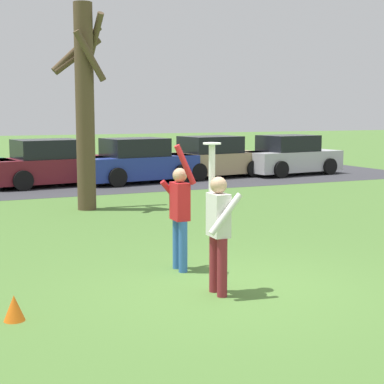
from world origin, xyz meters
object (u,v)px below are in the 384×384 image
object	(u,v)px
person_defender	(180,210)
parked_car_blue	(138,162)
frisbee_disc	(212,143)
field_cone_orange	(14,308)
parked_car_silver	(290,156)
parked_car_tan	(213,158)
person_catcher	(218,225)
parked_car_maroon	(50,165)
bare_tree_tall	(85,101)

from	to	relation	value
person_defender	parked_car_blue	size ratio (longest dim) A/B	0.47
frisbee_disc	field_cone_orange	bearing A→B (deg)	-176.03
frisbee_disc	field_cone_orange	world-z (taller)	frisbee_disc
frisbee_disc	parked_car_silver	xyz separation A→B (m)	(10.10, 13.40, -1.37)
person_defender	parked_car_tan	distance (m)	14.28
person_defender	parked_car_silver	size ratio (longest dim) A/B	0.47
frisbee_disc	parked_car_blue	size ratio (longest dim) A/B	0.06
frisbee_disc	person_catcher	bearing A→B (deg)	-91.29
field_cone_orange	parked_car_maroon	bearing A→B (deg)	76.76
parked_car_blue	parked_car_maroon	bearing A→B (deg)	166.61
frisbee_disc	parked_car_blue	bearing A→B (deg)	75.06
person_catcher	parked_car_blue	size ratio (longest dim) A/B	0.48
person_defender	bare_tree_tall	size ratio (longest dim) A/B	0.39
person_catcher	parked_car_silver	distance (m)	16.97
parked_car_maroon	parked_car_tan	size ratio (longest dim) A/B	1.00
person_catcher	parked_car_silver	xyz separation A→B (m)	(10.11, 13.62, -0.25)
field_cone_orange	person_defender	bearing A→B (deg)	26.47
person_defender	parked_car_silver	world-z (taller)	person_defender
parked_car_maroon	parked_car_tan	distance (m)	6.33
person_catcher	field_cone_orange	distance (m)	2.88
person_defender	parked_car_maroon	world-z (taller)	person_defender
person_defender	parked_car_blue	xyz separation A→B (m)	(3.50, 12.03, -0.25)
person_defender	frisbee_disc	bearing A→B (deg)	0.00
person_defender	parked_car_blue	world-z (taller)	person_defender
person_catcher	field_cone_orange	world-z (taller)	person_catcher
parked_car_silver	frisbee_disc	bearing A→B (deg)	-134.40
person_catcher	parked_car_blue	xyz separation A→B (m)	(3.54, 13.46, -0.25)
field_cone_orange	parked_car_silver	bearing A→B (deg)	46.56
parked_car_silver	bare_tree_tall	bearing A→B (deg)	-158.33
person_defender	bare_tree_tall	world-z (taller)	bare_tree_tall
bare_tree_tall	parked_car_maroon	bearing A→B (deg)	87.98
frisbee_disc	parked_car_tan	world-z (taller)	frisbee_disc
person_defender	frisbee_disc	xyz separation A→B (m)	(-0.03, -1.20, 1.11)
person_catcher	bare_tree_tall	xyz separation A→B (m)	(0.28, 8.16, 1.82)
person_catcher	parked_car_blue	distance (m)	13.92
person_catcher	parked_car_maroon	distance (m)	13.79
person_defender	parked_car_silver	distance (m)	15.82
parked_car_blue	field_cone_orange	size ratio (longest dim) A/B	13.43
bare_tree_tall	person_catcher	bearing A→B (deg)	-91.94
parked_car_maroon	parked_car_tan	bearing A→B (deg)	-5.47
parked_car_blue	frisbee_disc	bearing A→B (deg)	-112.32
bare_tree_tall	parked_car_silver	bearing A→B (deg)	29.05
parked_car_blue	field_cone_orange	bearing A→B (deg)	-122.51
parked_car_maroon	field_cone_orange	distance (m)	14.13
person_catcher	parked_car_silver	size ratio (longest dim) A/B	0.48
parked_car_maroon	bare_tree_tall	bearing A→B (deg)	-99.40
parked_car_maroon	person_catcher	bearing A→B (deg)	-99.35
parked_car_maroon	parked_car_blue	size ratio (longest dim) A/B	1.00
parked_car_blue	parked_car_silver	xyz separation A→B (m)	(6.57, 0.17, 0.00)
person_defender	bare_tree_tall	distance (m)	6.98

